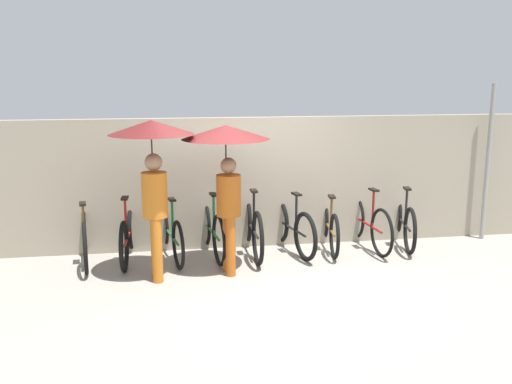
{
  "coord_description": "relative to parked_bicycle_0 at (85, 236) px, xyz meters",
  "views": [
    {
      "loc": [
        -1.24,
        -6.7,
        2.63
      ],
      "look_at": [
        0.0,
        0.93,
        1.0
      ],
      "focal_mm": 40.0,
      "sensor_mm": 36.0,
      "label": 1
    }
  ],
  "objects": [
    {
      "name": "parked_bicycle_0",
      "position": [
        0.0,
        0.0,
        0.0
      ],
      "size": [
        0.44,
        1.74,
        0.98
      ],
      "rotation": [
        0.0,
        0.0,
        1.71
      ],
      "color": "black",
      "rests_on": "ground"
    },
    {
      "name": "parked_bicycle_6",
      "position": [
        3.57,
        0.07,
        -0.02
      ],
      "size": [
        0.44,
        1.63,
        1.04
      ],
      "rotation": [
        0.0,
        0.0,
        1.45
      ],
      "color": "black",
      "rests_on": "ground"
    },
    {
      "name": "parked_bicycle_1",
      "position": [
        0.6,
        -0.0,
        -0.01
      ],
      "size": [
        0.44,
        1.7,
        1.03
      ],
      "rotation": [
        0.0,
        0.0,
        1.52
      ],
      "color": "black",
      "rests_on": "ground"
    },
    {
      "name": "parked_bicycle_2",
      "position": [
        1.19,
        0.02,
        -0.01
      ],
      "size": [
        0.5,
        1.75,
        1.07
      ],
      "rotation": [
        0.0,
        0.0,
        1.75
      ],
      "color": "black",
      "rests_on": "ground"
    },
    {
      "name": "parked_bicycle_7",
      "position": [
        4.17,
        0.03,
        0.01
      ],
      "size": [
        0.44,
        1.7,
        1.04
      ],
      "rotation": [
        0.0,
        0.0,
        1.64
      ],
      "color": "black",
      "rests_on": "ground"
    },
    {
      "name": "back_wall",
      "position": [
        2.38,
        0.38,
        0.62
      ],
      "size": [
        12.76,
        0.12,
        1.98
      ],
      "color": "gray",
      "rests_on": "ground"
    },
    {
      "name": "parked_bicycle_4",
      "position": [
        2.38,
        0.02,
        0.02
      ],
      "size": [
        0.44,
        1.83,
        1.01
      ],
      "rotation": [
        0.0,
        0.0,
        1.58
      ],
      "color": "black",
      "rests_on": "ground"
    },
    {
      "name": "awning_pole",
      "position": [
        6.15,
        0.15,
        0.86
      ],
      "size": [
        0.07,
        0.07,
        2.46
      ],
      "color": "gray",
      "rests_on": "ground"
    },
    {
      "name": "pedestrian_center",
      "position": [
        1.94,
        -0.72,
        1.23
      ],
      "size": [
        1.15,
        1.15,
        1.96
      ],
      "rotation": [
        0.0,
        0.0,
        0.11
      ],
      "color": "#B25619",
      "rests_on": "ground"
    },
    {
      "name": "parked_bicycle_8",
      "position": [
        4.77,
        0.09,
        -0.0
      ],
      "size": [
        0.52,
        1.69,
        1.07
      ],
      "rotation": [
        0.0,
        0.0,
        1.37
      ],
      "color": "black",
      "rests_on": "ground"
    },
    {
      "name": "pedestrian_leading",
      "position": [
        1.0,
        -0.81,
        1.27
      ],
      "size": [
        1.08,
        1.08,
        2.05
      ],
      "rotation": [
        0.0,
        0.0,
        0.11
      ],
      "color": "#C66B1E",
      "rests_on": "ground"
    },
    {
      "name": "parked_bicycle_3",
      "position": [
        1.79,
        0.03,
        0.01
      ],
      "size": [
        0.44,
        1.7,
        1.06
      ],
      "rotation": [
        0.0,
        0.0,
        1.7
      ],
      "color": "black",
      "rests_on": "ground"
    },
    {
      "name": "ground_plane",
      "position": [
        2.38,
        -1.3,
        -0.37
      ],
      "size": [
        30.0,
        30.0,
        0.0
      ],
      "primitive_type": "plane",
      "color": "gray"
    },
    {
      "name": "parked_bicycle_5",
      "position": [
        2.98,
        0.03,
        -0.0
      ],
      "size": [
        0.52,
        1.64,
        1.08
      ],
      "rotation": [
        0.0,
        0.0,
        1.78
      ],
      "color": "black",
      "rests_on": "ground"
    }
  ]
}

